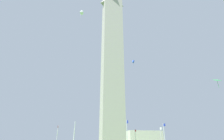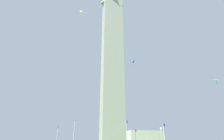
# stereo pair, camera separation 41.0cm
# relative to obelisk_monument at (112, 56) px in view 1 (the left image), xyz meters

# --- Properties ---
(obelisk_monument) EXTENTS (6.76, 6.76, 61.44)m
(obelisk_monument) POSITION_rel_obelisk_monument_xyz_m (0.00, 0.00, 0.00)
(obelisk_monument) COLOR #A8A399
(obelisk_monument) RESTS_ON ground
(flagpole_n) EXTENTS (1.12, 0.14, 7.04)m
(flagpole_n) POSITION_rel_obelisk_monument_xyz_m (15.55, 0.00, -26.83)
(flagpole_n) COLOR silver
(flagpole_n) RESTS_ON ground
(flagpole_ne) EXTENTS (1.12, 0.14, 7.04)m
(flagpole_ne) POSITION_rel_obelisk_monument_xyz_m (11.02, 10.95, -26.83)
(flagpole_ne) COLOR silver
(flagpole_ne) RESTS_ON ground
(flagpole_e) EXTENTS (1.12, 0.14, 7.04)m
(flagpole_e) POSITION_rel_obelisk_monument_xyz_m (0.07, 15.49, -26.83)
(flagpole_e) COLOR silver
(flagpole_e) RESTS_ON ground
(flagpole_se) EXTENTS (1.12, 0.14, 7.04)m
(flagpole_se) POSITION_rel_obelisk_monument_xyz_m (-10.88, 10.95, -26.83)
(flagpole_se) COLOR silver
(flagpole_se) RESTS_ON ground
(flagpole_s) EXTENTS (1.12, 0.14, 7.04)m
(flagpole_s) POSITION_rel_obelisk_monument_xyz_m (-15.42, 0.00, -26.83)
(flagpole_s) COLOR silver
(flagpole_s) RESTS_ON ground
(flagpole_sw) EXTENTS (1.12, 0.14, 7.04)m
(flagpole_sw) POSITION_rel_obelisk_monument_xyz_m (-10.88, -10.95, -26.83)
(flagpole_sw) COLOR silver
(flagpole_sw) RESTS_ON ground
(flagpole_w) EXTENTS (1.12, 0.14, 7.04)m
(flagpole_w) POSITION_rel_obelisk_monument_xyz_m (0.07, -15.49, -26.83)
(flagpole_w) COLOR silver
(flagpole_w) RESTS_ON ground
(flagpole_nw) EXTENTS (1.12, 0.14, 7.04)m
(flagpole_nw) POSITION_rel_obelisk_monument_xyz_m (11.02, -10.95, -26.83)
(flagpole_nw) COLOR silver
(flagpole_nw) RESTS_ON ground
(kite_white_delta) EXTENTS (1.73, 1.67, 2.20)m
(kite_white_delta) POSITION_rel_obelisk_monument_xyz_m (17.05, -11.78, 2.56)
(kite_white_delta) COLOR white
(kite_green_diamond) EXTENTS (0.89, 0.98, 1.48)m
(kite_green_diamond) POSITION_rel_obelisk_monument_xyz_m (31.27, 10.30, -19.26)
(kite_green_diamond) COLOR green
(kite_blue_box) EXTENTS (0.77, 0.83, 1.71)m
(kite_blue_box) POSITION_rel_obelisk_monument_xyz_m (7.39, 5.13, -5.19)
(kite_blue_box) COLOR blue
(distant_building) EXTENTS (21.67, 15.62, 7.59)m
(distant_building) POSITION_rel_obelisk_monument_xyz_m (-34.25, 20.81, -26.93)
(distant_building) COLOR beige
(distant_building) RESTS_ON ground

